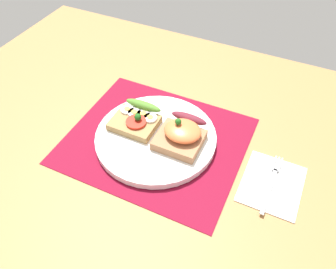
{
  "coord_description": "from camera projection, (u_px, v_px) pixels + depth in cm",
  "views": [
    {
      "loc": [
        24.35,
        -45.37,
        56.21
      ],
      "look_at": [
        3.0,
        0.0,
        3.37
      ],
      "focal_mm": 36.11,
      "sensor_mm": 36.0,
      "label": 1
    }
  ],
  "objects": [
    {
      "name": "ground_plane",
      "position": [
        156.0,
        145.0,
        0.77
      ],
      "size": [
        120.0,
        90.0,
        3.2
      ],
      "primitive_type": "cube",
      "color": "#9F6E3E"
    },
    {
      "name": "sandwich_egg_tomato",
      "position": [
        137.0,
        119.0,
        0.76
      ],
      "size": [
        10.14,
        9.56,
        3.9
      ],
      "color": "#9B7847",
      "rests_on": "plate"
    },
    {
      "name": "sandwich_salmon",
      "position": [
        182.0,
        133.0,
        0.72
      ],
      "size": [
        9.76,
        10.28,
        5.93
      ],
      "color": "#A06E49",
      "rests_on": "plate"
    },
    {
      "name": "fork",
      "position": [
        272.0,
        182.0,
        0.67
      ],
      "size": [
        1.62,
        15.15,
        0.32
      ],
      "color": "#B7B7BC",
      "rests_on": "napkin"
    },
    {
      "name": "placemat",
      "position": [
        156.0,
        140.0,
        0.76
      ],
      "size": [
        38.72,
        33.12,
        0.3
      ],
      "primitive_type": "cube",
      "color": "maroon",
      "rests_on": "ground_plane"
    },
    {
      "name": "plate",
      "position": [
        156.0,
        137.0,
        0.75
      ],
      "size": [
        26.93,
        26.93,
        1.57
      ],
      "primitive_type": "cylinder",
      "color": "white",
      "rests_on": "placemat"
    },
    {
      "name": "napkin",
      "position": [
        272.0,
        184.0,
        0.68
      ],
      "size": [
        11.61,
        13.91,
        0.6
      ],
      "primitive_type": "cube",
      "color": "white",
      "rests_on": "ground_plane"
    }
  ]
}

